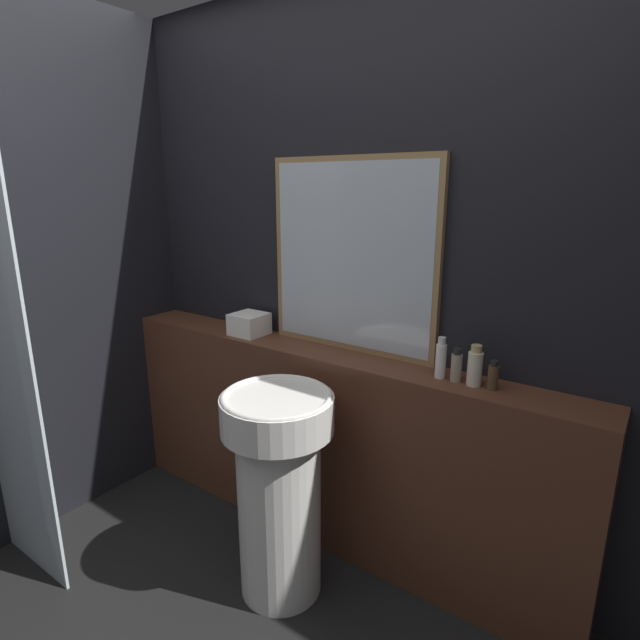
% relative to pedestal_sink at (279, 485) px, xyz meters
% --- Properties ---
extents(wall_back, '(8.00, 0.06, 2.50)m').
position_rel_pedestal_sink_xyz_m(wall_back, '(-0.06, 0.55, 0.76)').
color(wall_back, black).
rests_on(wall_back, ground_plane).
extents(vanity_counter, '(2.35, 0.23, 0.94)m').
position_rel_pedestal_sink_xyz_m(vanity_counter, '(-0.06, 0.40, -0.02)').
color(vanity_counter, '#512D1E').
rests_on(vanity_counter, ground_plane).
extents(pedestal_sink, '(0.44, 0.44, 0.89)m').
position_rel_pedestal_sink_xyz_m(pedestal_sink, '(0.00, 0.00, 0.00)').
color(pedestal_sink, white).
rests_on(pedestal_sink, ground_plane).
extents(mirror, '(0.82, 0.03, 0.84)m').
position_rel_pedestal_sink_xyz_m(mirror, '(0.02, 0.50, 0.87)').
color(mirror, '#937047').
rests_on(mirror, vanity_counter).
extents(towel_stack, '(0.16, 0.16, 0.11)m').
position_rel_pedestal_sink_xyz_m(towel_stack, '(-0.52, 0.40, 0.50)').
color(towel_stack, white).
rests_on(towel_stack, vanity_counter).
extents(shampoo_bottle, '(0.04, 0.04, 0.16)m').
position_rel_pedestal_sink_xyz_m(shampoo_bottle, '(0.49, 0.40, 0.52)').
color(shampoo_bottle, white).
rests_on(shampoo_bottle, vanity_counter).
extents(conditioner_bottle, '(0.04, 0.04, 0.13)m').
position_rel_pedestal_sink_xyz_m(conditioner_bottle, '(0.55, 0.40, 0.51)').
color(conditioner_bottle, gray).
rests_on(conditioner_bottle, vanity_counter).
extents(lotion_bottle, '(0.05, 0.05, 0.16)m').
position_rel_pedestal_sink_xyz_m(lotion_bottle, '(0.62, 0.40, 0.52)').
color(lotion_bottle, beige).
rests_on(lotion_bottle, vanity_counter).
extents(body_wash_bottle, '(0.04, 0.04, 0.11)m').
position_rel_pedestal_sink_xyz_m(body_wash_bottle, '(0.69, 0.40, 0.50)').
color(body_wash_bottle, '#4C3823').
rests_on(body_wash_bottle, vanity_counter).
extents(shower_panel, '(0.50, 0.02, 2.06)m').
position_rel_pedestal_sink_xyz_m(shower_panel, '(-0.98, -0.54, 0.54)').
color(shower_panel, silver).
rests_on(shower_panel, ground_plane).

